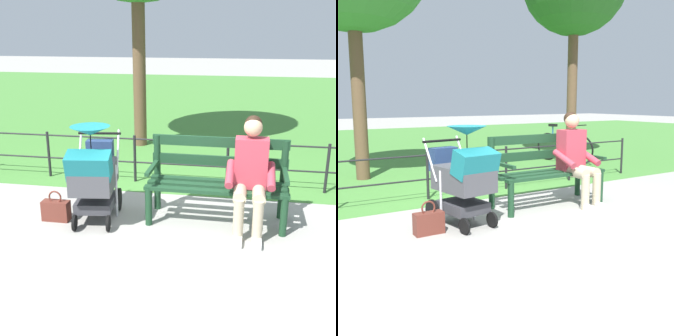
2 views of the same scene
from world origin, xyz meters
TOP-DOWN VIEW (x-y plane):
  - ground_plane at (0.00, 0.00)m, footprint 60.00×60.00m
  - grass_lawn at (0.00, -8.80)m, footprint 40.00×16.00m
  - park_bench at (-0.61, -0.12)m, footprint 1.61×0.62m
  - person_on_bench at (-0.97, 0.11)m, footprint 0.53×0.74m
  - stroller at (0.78, 0.19)m, footprint 0.62×0.94m
  - handbag at (1.25, 0.27)m, footprint 0.32×0.14m
  - park_fence at (0.00, -1.22)m, footprint 6.76×0.04m

SIDE VIEW (x-z plane):
  - ground_plane at x=0.00m, z-range 0.00..0.00m
  - grass_lawn at x=0.00m, z-range 0.00..0.01m
  - handbag at x=1.25m, z-range -0.06..0.31m
  - park_fence at x=0.00m, z-range 0.07..0.77m
  - park_bench at x=-0.61m, z-range 0.05..1.01m
  - stroller at x=0.78m, z-range 0.02..1.17m
  - person_on_bench at x=-0.97m, z-range 0.04..1.31m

